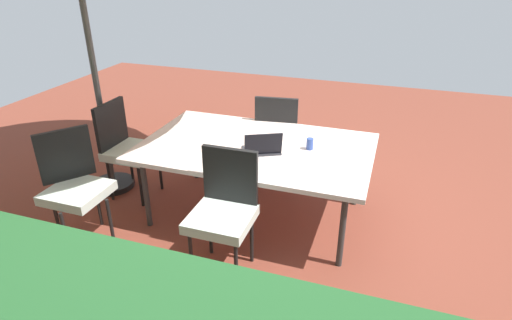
# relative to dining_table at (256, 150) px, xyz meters

# --- Properties ---
(ground_plane) EXTENTS (10.00, 10.00, 0.02)m
(ground_plane) POSITION_rel_dining_table_xyz_m (0.00, 0.00, -0.70)
(ground_plane) COLOR brown
(dining_table) EXTENTS (2.05, 1.29, 0.73)m
(dining_table) POSITION_rel_dining_table_xyz_m (0.00, 0.00, 0.00)
(dining_table) COLOR silver
(dining_table) RESTS_ON ground_plane
(chair_south) EXTENTS (0.48, 0.49, 0.98)m
(chair_south) POSITION_rel_dining_table_xyz_m (0.02, -0.78, -0.13)
(chair_south) COLOR silver
(chair_south) RESTS_ON ground_plane
(chair_northeast) EXTENTS (0.58, 0.58, 0.98)m
(chair_northeast) POSITION_rel_dining_table_xyz_m (1.32, 0.85, -0.13)
(chair_northeast) COLOR silver
(chair_northeast) RESTS_ON ground_plane
(chair_north) EXTENTS (0.46, 0.46, 0.98)m
(chair_north) POSITION_rel_dining_table_xyz_m (-0.02, 0.79, -0.13)
(chair_north) COLOR silver
(chair_north) RESTS_ON ground_plane
(chair_east) EXTENTS (0.46, 0.46, 0.98)m
(chair_east) POSITION_rel_dining_table_xyz_m (1.36, 0.04, -0.13)
(chair_east) COLOR silver
(chair_east) RESTS_ON ground_plane
(laptop) EXTENTS (0.40, 0.36, 0.21)m
(laptop) POSITION_rel_dining_table_xyz_m (-0.10, 0.14, 0.09)
(laptop) COLOR #2D2D33
(laptop) RESTS_ON dining_table
(cup) EXTENTS (0.06, 0.06, 0.10)m
(cup) POSITION_rel_dining_table_xyz_m (-0.47, -0.07, 0.09)
(cup) COLOR #334C99
(cup) RESTS_ON dining_table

